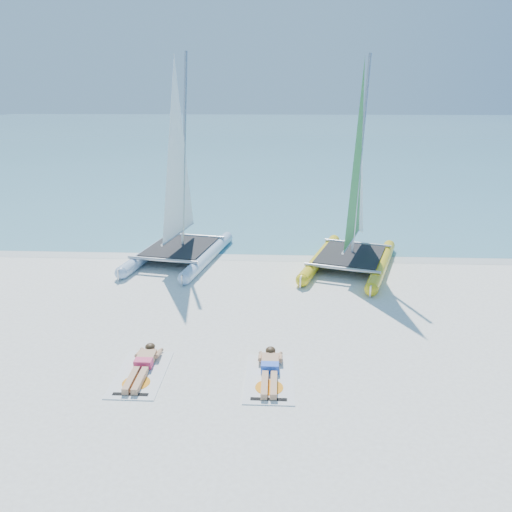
% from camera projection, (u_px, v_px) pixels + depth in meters
% --- Properties ---
extents(ground, '(140.00, 140.00, 0.00)m').
position_uv_depth(ground, '(268.00, 322.00, 12.66)').
color(ground, white).
rests_on(ground, ground).
extents(sea, '(140.00, 115.00, 0.01)m').
position_uv_depth(sea, '(280.00, 132.00, 72.40)').
color(sea, '#76BBC6').
rests_on(sea, ground).
extents(wet_sand_strip, '(140.00, 1.40, 0.01)m').
position_uv_depth(wet_sand_strip, '(272.00, 255.00, 17.88)').
color(wet_sand_strip, beige).
rests_on(wet_sand_strip, ground).
extents(catamaran_blue, '(3.37, 5.57, 7.10)m').
position_uv_depth(catamaran_blue, '(179.00, 199.00, 16.92)').
color(catamaran_blue, silver).
rests_on(catamaran_blue, ground).
extents(catamaran_yellow, '(3.87, 5.61, 6.97)m').
position_uv_depth(catamaran_yellow, '(356.00, 199.00, 16.43)').
color(catamaran_yellow, yellow).
rests_on(catamaran_yellow, ground).
extents(towel_a, '(1.00, 1.85, 0.02)m').
position_uv_depth(towel_a, '(141.00, 374.00, 10.33)').
color(towel_a, white).
rests_on(towel_a, ground).
extents(sunbather_a, '(0.37, 1.73, 0.26)m').
position_uv_depth(sunbather_a, '(143.00, 364.00, 10.48)').
color(sunbather_a, tan).
rests_on(sunbather_a, towel_a).
extents(towel_b, '(1.00, 1.85, 0.02)m').
position_uv_depth(towel_b, '(270.00, 378.00, 10.17)').
color(towel_b, white).
rests_on(towel_b, ground).
extents(sunbather_b, '(0.37, 1.73, 0.26)m').
position_uv_depth(sunbather_b, '(270.00, 369.00, 10.32)').
color(sunbather_b, tan).
rests_on(sunbather_b, towel_b).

